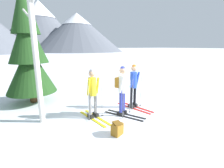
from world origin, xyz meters
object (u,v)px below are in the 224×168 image
at_px(skier_in_yellow, 93,92).
at_px(skier_in_blue, 134,84).
at_px(backpack_on_snow_front, 117,129).
at_px(birch_tree_slender, 34,40).
at_px(skier_in_white, 122,88).
at_px(pine_tree_near, 28,51).

relative_size(skier_in_yellow, skier_in_blue, 0.97).
distance_m(skier_in_blue, backpack_on_snow_front, 2.40).
bearing_deg(birch_tree_slender, skier_in_yellow, -16.72).
bearing_deg(backpack_on_snow_front, skier_in_white, 53.34).
height_order(skier_in_blue, backpack_on_snow_front, skier_in_blue).
relative_size(pine_tree_near, birch_tree_slender, 0.95).
bearing_deg(skier_in_blue, pine_tree_near, 143.52).
xyz_separation_m(skier_in_yellow, skier_in_blue, (1.83, 0.14, 0.03)).
height_order(skier_in_yellow, skier_in_blue, skier_in_blue).
height_order(skier_in_yellow, pine_tree_near, pine_tree_near).
distance_m(skier_in_blue, birch_tree_slender, 3.86).
bearing_deg(backpack_on_snow_front, skier_in_blue, 43.32).
relative_size(pine_tree_near, backpack_on_snow_front, 12.82).
distance_m(skier_in_white, birch_tree_slender, 3.21).
xyz_separation_m(skier_in_blue, birch_tree_slender, (-3.46, 0.35, 1.69)).
xyz_separation_m(skier_in_white, skier_in_blue, (0.81, 0.42, -0.05)).
bearing_deg(skier_in_white, skier_in_blue, 27.76).
bearing_deg(skier_in_blue, skier_in_white, -152.24).
xyz_separation_m(skier_in_yellow, backpack_on_snow_front, (0.18, -1.41, -0.77)).
bearing_deg(skier_in_yellow, backpack_on_snow_front, -82.57).
xyz_separation_m(skier_in_white, backpack_on_snow_front, (-0.84, -1.13, -0.85)).
bearing_deg(skier_in_white, skier_in_yellow, 164.63).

